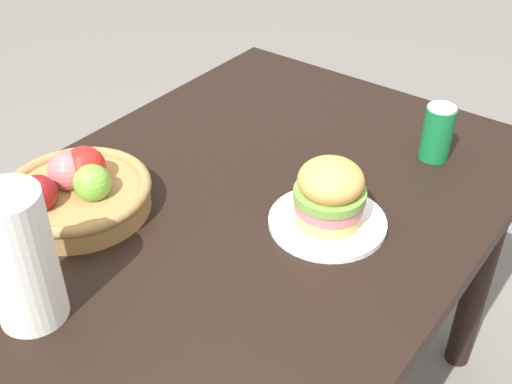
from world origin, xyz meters
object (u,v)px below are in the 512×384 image
at_px(plate, 327,222).
at_px(fruit_basket, 77,191).
at_px(soda_can, 437,133).
at_px(paper_towel_roll, 20,259).
at_px(sandwich, 330,193).

distance_m(plate, fruit_basket, 0.49).
xyz_separation_m(soda_can, fruit_basket, (-0.60, 0.48, -0.02)).
distance_m(plate, paper_towel_roll, 0.56).
xyz_separation_m(sandwich, soda_can, (0.35, -0.06, -0.01)).
distance_m(sandwich, fruit_basket, 0.49).
distance_m(sandwich, paper_towel_roll, 0.55).
height_order(plate, soda_can, soda_can).
height_order(soda_can, fruit_basket, soda_can).
distance_m(plate, sandwich, 0.07).
bearing_deg(paper_towel_roll, soda_can, -21.03).
height_order(sandwich, fruit_basket, sandwich).
relative_size(sandwich, fruit_basket, 0.47).
height_order(plate, sandwich, sandwich).
relative_size(soda_can, paper_towel_roll, 0.53).
bearing_deg(sandwich, paper_towel_roll, 151.96).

